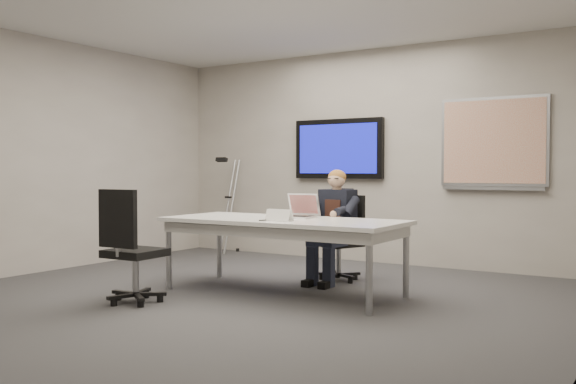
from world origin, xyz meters
The scene contains 13 objects.
floor centered at (0.00, 0.00, 0.00)m, with size 6.00×6.00×0.02m, color #333335.
wall_back centered at (0.00, 3.00, 1.40)m, with size 6.00×0.02×2.80m, color #9B948C.
wall_left centered at (-3.00, 0.00, 1.40)m, with size 0.02×6.00×2.80m, color #9B948C.
conference_table centered at (0.15, 0.56, 0.65)m, with size 2.40×1.03×0.74m.
tv_display centered at (-0.50, 2.95, 1.50)m, with size 1.30×0.09×0.80m.
whiteboard centered at (1.55, 2.97, 1.53)m, with size 1.25×0.08×1.10m.
office_chair_far centered at (0.29, 1.53, 0.29)m, with size 0.58×0.58×0.94m.
office_chair_near centered at (-0.75, -0.58, 0.33)m, with size 0.52×0.52×1.04m.
seated_person centered at (0.28, 1.31, 0.49)m, with size 0.40×0.68×1.22m.
crutch centered at (-2.18, 2.73, 0.71)m, with size 0.20×0.46×1.43m, color #A4A7AB, non-canonical shape.
laptop centered at (0.21, 0.78, 0.80)m, with size 0.35×0.34×0.24m.
name_tent centered at (0.26, 0.32, 0.79)m, with size 0.28×0.08×0.11m, color white, non-canonical shape.
pen centered at (0.14, 0.27, 0.74)m, with size 0.01×0.01×0.13m, color black.
Camera 1 is at (3.57, -4.71, 1.22)m, focal length 40.00 mm.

